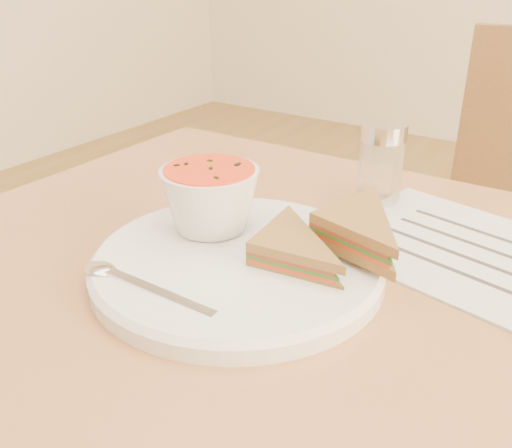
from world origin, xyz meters
The scene contains 7 objects.
plate centered at (-0.11, -0.04, 0.76)m, with size 0.30×0.30×0.02m, color white, non-canonical shape.
soup_bowl centered at (-0.16, 0.00, 0.80)m, with size 0.11×0.11×0.07m, color white, non-canonical shape.
sandwich_half_a centered at (-0.08, -0.05, 0.78)m, with size 0.10×0.10×0.03m, color #9D6D37, non-canonical shape.
sandwich_half_b centered at (-0.05, 0.01, 0.80)m, with size 0.11×0.11×0.03m, color #9D6D37, non-canonical shape.
spoon centered at (-0.14, -0.14, 0.77)m, with size 0.19×0.04×0.01m, color silver, non-canonical shape.
paper_menu centered at (0.09, 0.14, 0.75)m, with size 0.31×0.22×0.00m, color white, non-canonical shape.
condiment_shaker centered at (-0.06, 0.21, 0.80)m, with size 0.06×0.06×0.11m, color silver, non-canonical shape.
Camera 1 is at (0.19, -0.46, 1.05)m, focal length 40.00 mm.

